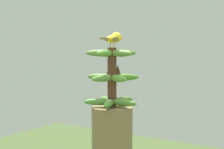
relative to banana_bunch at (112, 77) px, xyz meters
The scene contains 2 objects.
banana_bunch is the anchor object (origin of this frame).
perched_bird 0.19m from the banana_bunch, 90.39° to the right, with size 0.05×0.17×0.08m.
Camera 1 is at (-0.99, 1.50, 1.57)m, focal length 58.54 mm.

